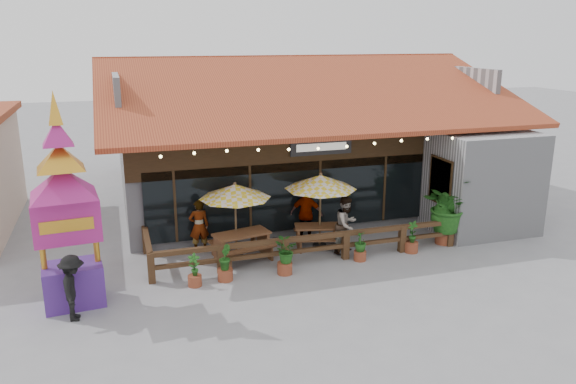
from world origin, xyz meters
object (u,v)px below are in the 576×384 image
object	(u,v)px
umbrella_right	(321,182)
tropical_plant	(447,207)
picnic_table_right	(318,232)
umbrella_left	(235,192)
thai_sign_tower	(63,188)
picnic_table_left	(242,241)
pedestrian	(73,288)

from	to	relation	value
umbrella_right	tropical_plant	xyz separation A→B (m)	(4.15, -1.04, -0.91)
tropical_plant	picnic_table_right	bearing A→B (deg)	166.61
umbrella_left	umbrella_right	bearing A→B (deg)	-1.07
tropical_plant	thai_sign_tower	bearing A→B (deg)	-175.14
picnic_table_left	thai_sign_tower	bearing A→B (deg)	-159.88
tropical_plant	picnic_table_left	bearing A→B (deg)	173.39
tropical_plant	pedestrian	xyz separation A→B (m)	(-11.75, -1.90, -0.46)
thai_sign_tower	umbrella_right	bearing A→B (deg)	14.93
umbrella_left	thai_sign_tower	bearing A→B (deg)	-156.45
umbrella_left	thai_sign_tower	world-z (taller)	thai_sign_tower
thai_sign_tower	umbrella_left	bearing A→B (deg)	23.55
thai_sign_tower	pedestrian	world-z (taller)	thai_sign_tower
umbrella_right	picnic_table_left	xyz separation A→B (m)	(-2.74, -0.24, -1.65)
umbrella_left	picnic_table_left	size ratio (longest dim) A/B	1.26
tropical_plant	pedestrian	distance (m)	11.92
umbrella_right	thai_sign_tower	world-z (taller)	thai_sign_tower
umbrella_right	picnic_table_left	bearing A→B (deg)	-175.00
umbrella_left	pedestrian	bearing A→B (deg)	-147.83
picnic_table_left	pedestrian	xyz separation A→B (m)	(-4.87, -2.70, 0.28)
picnic_table_left	tropical_plant	distance (m)	6.97
picnic_table_left	thai_sign_tower	size ratio (longest dim) A/B	0.34
thai_sign_tower	picnic_table_left	bearing A→B (deg)	20.12
umbrella_left	pedestrian	world-z (taller)	umbrella_left
picnic_table_right	tropical_plant	xyz separation A→B (m)	(4.23, -1.01, 0.80)
thai_sign_tower	tropical_plant	xyz separation A→B (m)	(11.81, 1.00, -1.87)
pedestrian	umbrella_right	bearing A→B (deg)	-64.65
picnic_table_right	pedestrian	distance (m)	8.08
picnic_table_left	thai_sign_tower	distance (m)	5.85
umbrella_left	picnic_table_left	bearing A→B (deg)	-69.20
umbrella_right	picnic_table_left	distance (m)	3.21
umbrella_left	picnic_table_right	xyz separation A→B (m)	(2.77, -0.09, -1.63)
umbrella_right	pedestrian	world-z (taller)	umbrella_right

